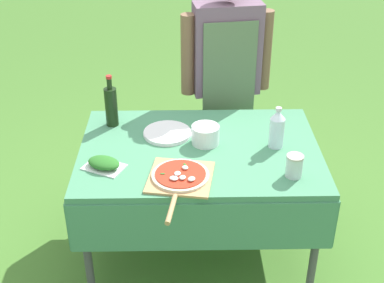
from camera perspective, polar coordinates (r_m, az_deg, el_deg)
name	(u,v)px	position (r m, az deg, el deg)	size (l,w,h in m)	color
ground_plane	(199,252)	(3.29, 0.73, -11.74)	(12.00, 12.00, 0.00)	#477A2D
prep_table	(200,160)	(2.89, 0.81, -2.03)	(1.29, 0.90, 0.74)	#478960
person_cook	(226,71)	(3.38, 3.66, 7.51)	(0.56, 0.24, 1.52)	#70604C
pizza_on_peel	(180,177)	(2.59, -1.28, -3.84)	(0.35, 0.53, 0.05)	tan
oil_bottle	(111,106)	(3.05, -8.61, 3.80)	(0.07, 0.07, 0.30)	black
water_bottle	(277,129)	(2.84, 9.05, 1.38)	(0.08, 0.08, 0.23)	silver
herb_container	(104,163)	(2.71, -9.39, -2.32)	(0.24, 0.21, 0.05)	silver
mixing_tub	(205,135)	(2.87, 1.44, 0.73)	(0.15, 0.15, 0.10)	silver
plate_stack	(167,133)	(2.97, -2.65, 0.91)	(0.27, 0.27, 0.02)	white
sauce_jar	(294,167)	(2.64, 10.84, -2.69)	(0.08, 0.08, 0.12)	silver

